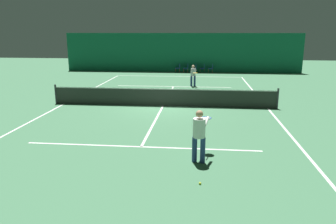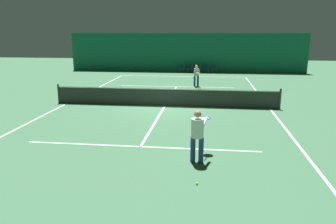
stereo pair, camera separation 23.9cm
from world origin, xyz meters
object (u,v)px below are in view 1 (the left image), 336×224
courtside_chair_1 (187,67)px  courtside_chair_4 (211,68)px  courtside_chair_3 (203,68)px  tennis_net (163,97)px  player_near (199,132)px  courtside_chair_0 (178,67)px  courtside_chair_2 (195,68)px  tennis_ball (200,183)px  player_far (193,74)px

courtside_chair_1 → courtside_chair_4: 2.38m
courtside_chair_4 → courtside_chair_3: bearing=-90.0°
tennis_net → courtside_chair_1: tennis_net is taller
player_near → courtside_chair_0: bearing=19.1°
tennis_net → player_near: size_ratio=7.31×
tennis_net → courtside_chair_2: tennis_net is taller
courtside_chair_3 → courtside_chair_1: bearing=-90.0°
courtside_chair_2 → player_near: bearing=1.7°
courtside_chair_2 → courtside_chair_3: 0.79m
courtside_chair_1 → courtside_chair_3: 1.59m
tennis_net → courtside_chair_4: size_ratio=14.29×
courtside_chair_1 → courtside_chair_4: same height
tennis_ball → courtside_chair_0: bearing=95.5°
player_near → courtside_chair_4: bearing=10.9°
courtside_chair_1 → courtside_chair_2: 0.79m
player_near → tennis_ball: player_near is taller
tennis_net → courtside_chair_0: (-0.25, 14.77, -0.03)m
player_far → courtside_chair_1: 8.18m
player_far → courtside_chair_2: bearing=171.1°
tennis_net → courtside_chair_2: bearing=84.8°
player_near → courtside_chair_2: player_near is taller
tennis_net → tennis_ball: bearing=-77.2°
player_far → courtside_chair_2: size_ratio=1.84×
tennis_net → player_near: bearing=-75.1°
courtside_chair_1 → player_near: bearing=3.7°
tennis_net → courtside_chair_3: size_ratio=14.29×
tennis_net → tennis_ball: 9.32m
courtside_chair_3 → tennis_ball: bearing=-0.2°
tennis_net → courtside_chair_1: 14.78m
courtside_chair_4 → courtside_chair_1: bearing=-90.0°
tennis_net → tennis_ball: size_ratio=181.82×
player_near → courtside_chair_0: 22.41m
courtside_chair_1 → tennis_ball: 23.90m
tennis_net → player_near: 7.80m
courtside_chair_2 → courtside_chair_3: size_ratio=1.00×
courtside_chair_4 → player_far: bearing=-10.5°
courtside_chair_0 → courtside_chair_2: 1.59m
player_near → courtside_chair_3: (0.13, 22.29, -0.47)m
courtside_chair_0 → tennis_ball: size_ratio=12.73×
courtside_chair_2 → courtside_chair_3: same height
courtside_chair_3 → tennis_ball: courtside_chair_3 is taller
courtside_chair_1 → tennis_ball: courtside_chair_1 is taller
tennis_net → courtside_chair_1: (0.55, 14.77, -0.03)m
courtside_chair_4 → tennis_ball: (-0.87, -23.85, -0.45)m
player_far → tennis_ball: player_far is taller
courtside_chair_1 → courtside_chair_0: bearing=-90.0°
courtside_chair_1 → tennis_net: bearing=-2.1°
courtside_chair_1 → courtside_chair_4: (2.38, 0.00, 0.00)m
courtside_chair_0 → courtside_chair_1: (0.79, 0.00, 0.00)m
player_near → courtside_chair_2: bearing=15.0°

